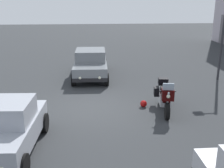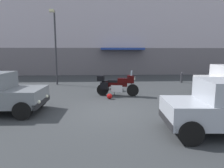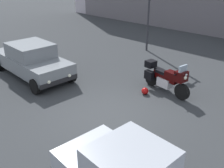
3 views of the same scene
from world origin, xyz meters
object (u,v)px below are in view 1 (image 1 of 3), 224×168
Objects in this scene: car_compact_side at (7,128)px; helmet at (144,104)px; motorcycle at (165,96)px; streetlamp_curbside at (222,22)px; car_sedan_far at (91,63)px.

helmet is at bearing 127.68° from car_compact_side.
motorcycle is at bearing 120.19° from car_compact_side.
helmet is 0.05× the size of streetlamp_curbside.
streetlamp_curbside reaches higher than car_compact_side.
motorcycle is 0.64× the size of car_compact_side.
car_compact_side is at bearing -55.90° from helmet.
car_compact_side is 11.71m from streetlamp_curbside.
car_sedan_far is 1.30× the size of car_compact_side.
car_compact_side is at bearing -15.17° from car_sedan_far.
car_compact_side is 0.68× the size of streetlamp_curbside.
motorcycle is 6.21m from streetlamp_curbside.
streetlamp_curbside is (-3.62, 4.74, 2.99)m from helmet.
streetlamp_curbside is at bearing 127.37° from helmet.
car_sedan_far is (-4.91, -2.09, 0.64)m from helmet.
helmet is 6.67m from streetlamp_curbside.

